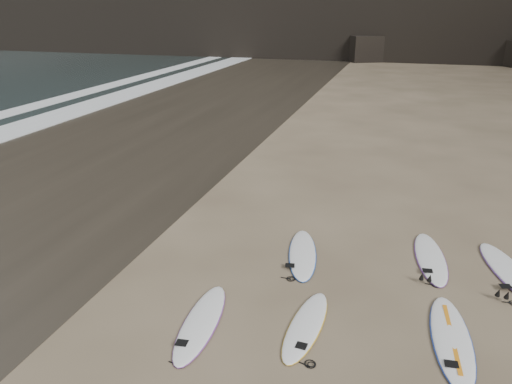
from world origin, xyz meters
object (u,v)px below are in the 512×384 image
(surfboard_0, at_px, (201,322))
(surfboard_7, at_px, (510,272))
(surfboard_6, at_px, (431,257))
(surfboard_1, at_px, (306,325))
(surfboard_2, at_px, (452,338))
(surfboard_5, at_px, (303,254))

(surfboard_0, xyz_separation_m, surfboard_7, (5.70, 3.58, 0.00))
(surfboard_6, bearing_deg, surfboard_7, -13.41)
(surfboard_1, distance_m, surfboard_2, 2.51)
(surfboard_5, bearing_deg, surfboard_6, 1.23)
(surfboard_0, xyz_separation_m, surfboard_1, (1.85, 0.46, -0.00))
(surfboard_0, distance_m, surfboard_7, 6.73)
(surfboard_0, bearing_deg, surfboard_1, 8.66)
(surfboard_2, relative_size, surfboard_7, 0.97)
(surfboard_5, relative_size, surfboard_7, 0.91)
(surfboard_2, xyz_separation_m, surfboard_5, (-3.10, 2.34, -0.00))
(surfboard_1, bearing_deg, surfboard_2, 11.87)
(surfboard_2, height_order, surfboard_7, surfboard_7)
(surfboard_0, xyz_separation_m, surfboard_6, (4.07, 3.77, 0.00))
(surfboard_2, xyz_separation_m, surfboard_7, (1.36, 2.79, 0.00))
(surfboard_1, relative_size, surfboard_6, 0.88)
(surfboard_7, bearing_deg, surfboard_1, -156.60)
(surfboard_0, bearing_deg, surfboard_7, 26.91)
(surfboard_6, relative_size, surfboard_7, 0.93)
(surfboard_0, height_order, surfboard_1, surfboard_0)
(surfboard_1, xyz_separation_m, surfboard_2, (2.49, 0.33, 0.01))
(surfboard_6, bearing_deg, surfboard_1, -130.56)
(surfboard_5, xyz_separation_m, surfboard_6, (2.83, 0.65, 0.00))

